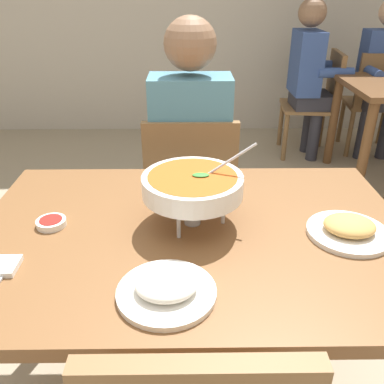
% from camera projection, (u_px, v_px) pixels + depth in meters
% --- Properties ---
extents(dining_table_main, '(1.32, 0.89, 0.77)m').
position_uv_depth(dining_table_main, '(193.00, 259.00, 1.29)').
color(dining_table_main, brown).
rests_on(dining_table_main, ground_plane).
extents(chair_diner_main, '(0.44, 0.44, 0.90)m').
position_uv_depth(chair_diner_main, '(190.00, 192.00, 2.00)').
color(chair_diner_main, brown).
rests_on(chair_diner_main, ground_plane).
extents(diner_main, '(0.40, 0.45, 1.31)m').
position_uv_depth(diner_main, '(190.00, 144.00, 1.92)').
color(diner_main, '#2D2D38').
rests_on(diner_main, ground_plane).
extents(curry_bowl, '(0.33, 0.30, 0.26)m').
position_uv_depth(curry_bowl, '(194.00, 186.00, 1.21)').
color(curry_bowl, silver).
rests_on(curry_bowl, dining_table_main).
extents(rice_plate, '(0.24, 0.24, 0.06)m').
position_uv_depth(rice_plate, '(166.00, 288.00, 0.97)').
color(rice_plate, white).
rests_on(rice_plate, dining_table_main).
extents(appetizer_plate, '(0.24, 0.24, 0.06)m').
position_uv_depth(appetizer_plate, '(349.00, 229.00, 1.20)').
color(appetizer_plate, white).
rests_on(appetizer_plate, dining_table_main).
extents(sauce_dish, '(0.09, 0.09, 0.02)m').
position_uv_depth(sauce_dish, '(51.00, 222.00, 1.25)').
color(sauce_dish, white).
rests_on(sauce_dish, dining_table_main).
extents(chair_bg_left, '(0.48, 0.48, 0.90)m').
position_uv_depth(chair_bg_left, '(320.00, 98.00, 3.56)').
color(chair_bg_left, brown).
rests_on(chair_bg_left, ground_plane).
extents(chair_bg_middle, '(0.49, 0.49, 0.90)m').
position_uv_depth(chair_bg_middle, '(376.00, 98.00, 3.56)').
color(chair_bg_middle, brown).
rests_on(chair_bg_middle, ground_plane).
extents(patron_bg_left, '(0.45, 0.40, 1.31)m').
position_uv_depth(patron_bg_left, '(310.00, 72.00, 3.41)').
color(patron_bg_left, '#2D2D38').
rests_on(patron_bg_left, ground_plane).
extents(patron_bg_middle, '(0.40, 0.45, 1.31)m').
position_uv_depth(patron_bg_middle, '(383.00, 71.00, 3.43)').
color(patron_bg_middle, '#2D2D38').
rests_on(patron_bg_middle, ground_plane).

